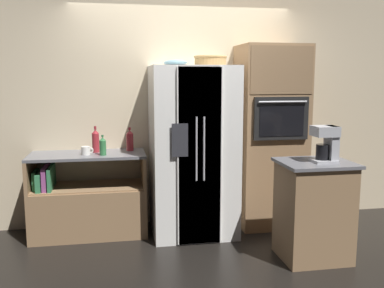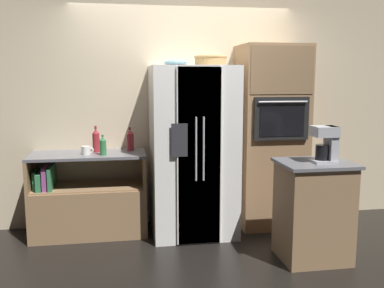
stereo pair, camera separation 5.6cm
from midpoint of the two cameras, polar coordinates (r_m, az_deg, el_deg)
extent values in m
plane|color=black|center=(4.86, -0.77, -11.67)|extent=(20.00, 20.00, 0.00)
cube|color=beige|center=(5.00, -1.65, 5.39)|extent=(12.00, 0.06, 2.80)
cube|color=#93704C|center=(4.86, -13.82, -8.63)|extent=(1.22, 0.56, 0.53)
cube|color=#93704C|center=(4.78, -13.94, -5.52)|extent=(1.17, 0.52, 0.02)
cube|color=#93704C|center=(4.83, -21.07, -3.76)|extent=(0.04, 0.56, 0.34)
cube|color=#93704C|center=(4.74, -6.84, -3.44)|extent=(0.04, 0.56, 0.34)
cube|color=slate|center=(4.71, -14.10, -1.43)|extent=(1.22, 0.56, 0.03)
cube|color=#337A4C|center=(4.80, -20.43, -4.49)|extent=(0.04, 0.26, 0.19)
cube|color=#337A4C|center=(4.79, -19.85, -4.54)|extent=(0.05, 0.42, 0.18)
cube|color=#934784|center=(4.78, -19.18, -4.19)|extent=(0.05, 0.39, 0.24)
cube|color=#337A4C|center=(4.77, -18.56, -4.21)|extent=(0.04, 0.42, 0.24)
cube|color=white|center=(4.65, -0.28, -0.92)|extent=(0.89, 0.78, 1.83)
cube|color=white|center=(4.26, 0.58, -1.83)|extent=(0.44, 0.02, 1.79)
cube|color=white|center=(4.26, 0.74, -1.82)|extent=(0.44, 0.02, 1.79)
cylinder|color=#B2B2B7|center=(4.21, 0.22, -0.69)|extent=(0.02, 0.02, 0.64)
cylinder|color=#B2B2B7|center=(4.23, 1.23, -0.66)|extent=(0.02, 0.02, 0.64)
cube|color=#2D2D33|center=(4.18, -2.01, 0.51)|extent=(0.16, 0.01, 0.33)
cube|color=#93704C|center=(4.96, 10.05, 0.94)|extent=(0.74, 0.59, 2.06)
cube|color=black|center=(4.65, 11.46, 3.36)|extent=(0.60, 0.04, 0.46)
cube|color=black|center=(4.63, 11.54, 3.00)|extent=(0.49, 0.01, 0.32)
cylinder|color=#B2B2B7|center=(4.60, 11.70, 5.53)|extent=(0.53, 0.02, 0.02)
cube|color=olive|center=(4.64, 11.59, 9.65)|extent=(0.69, 0.01, 0.50)
cube|color=#93704C|center=(4.21, 15.53, -8.72)|extent=(0.61, 0.52, 0.91)
cube|color=slate|center=(4.10, 15.80, -2.46)|extent=(0.66, 0.57, 0.03)
cylinder|color=tan|center=(4.58, 2.10, 10.96)|extent=(0.33, 0.33, 0.09)
torus|color=tan|center=(4.59, 2.10, 11.53)|extent=(0.35, 0.35, 0.03)
ellipsoid|color=#668C99|center=(4.59, -2.59, 10.78)|extent=(0.25, 0.25, 0.06)
cylinder|color=maroon|center=(4.76, -13.05, 0.15)|extent=(0.08, 0.08, 0.21)
cone|color=maroon|center=(4.74, -13.10, 1.63)|extent=(0.08, 0.08, 0.04)
cylinder|color=maroon|center=(4.74, -13.12, 2.11)|extent=(0.03, 0.03, 0.04)
cylinder|color=maroon|center=(4.79, -8.62, 0.23)|extent=(0.08, 0.08, 0.19)
cone|color=maroon|center=(4.77, -8.65, 1.60)|extent=(0.08, 0.08, 0.04)
cylinder|color=maroon|center=(4.77, -8.66, 2.03)|extent=(0.03, 0.03, 0.03)
cylinder|color=#33723F|center=(4.57, -12.15, -0.52)|extent=(0.07, 0.07, 0.15)
cone|color=#33723F|center=(4.55, -12.19, 0.67)|extent=(0.07, 0.07, 0.04)
cylinder|color=#33723F|center=(4.55, -12.20, 1.05)|extent=(0.02, 0.02, 0.02)
cylinder|color=silver|center=(4.65, -14.32, -0.85)|extent=(0.09, 0.09, 0.09)
torus|color=silver|center=(4.64, -13.71, -0.84)|extent=(0.06, 0.01, 0.06)
cube|color=#B2B2B7|center=(4.09, 16.76, -2.15)|extent=(0.21, 0.19, 0.02)
cylinder|color=black|center=(4.07, 16.60, -1.03)|extent=(0.12, 0.12, 0.14)
cube|color=#B2B2B7|center=(4.10, 17.72, 0.01)|extent=(0.07, 0.17, 0.33)
cube|color=#B2B2B7|center=(4.05, 16.93, 1.66)|extent=(0.21, 0.19, 0.09)
camera|label=1|loc=(0.03, -90.36, -0.06)|focal=40.00mm
camera|label=2|loc=(0.03, 89.64, 0.06)|focal=40.00mm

